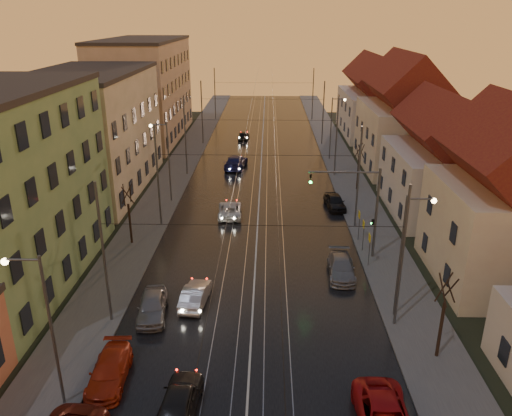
# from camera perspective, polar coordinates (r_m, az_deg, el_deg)

# --- Properties ---
(road) EXTENTS (16.00, 120.00, 0.04)m
(road) POSITION_cam_1_polar(r_m,az_deg,el_deg) (59.38, 0.53, 4.06)
(road) COLOR black
(road) RESTS_ON ground
(sidewalk_left) EXTENTS (4.00, 120.00, 0.15)m
(sidewalk_left) POSITION_cam_1_polar(r_m,az_deg,el_deg) (60.35, -9.03, 4.13)
(sidewalk_left) COLOR #4C4C4C
(sidewalk_left) RESTS_ON ground
(sidewalk_right) EXTENTS (4.00, 120.00, 0.15)m
(sidewalk_right) POSITION_cam_1_polar(r_m,az_deg,el_deg) (60.05, 10.14, 3.97)
(sidewalk_right) COLOR #4C4C4C
(sidewalk_right) RESTS_ON ground
(tram_rail_0) EXTENTS (0.06, 120.00, 0.03)m
(tram_rail_0) POSITION_cam_1_polar(r_m,az_deg,el_deg) (59.44, -1.60, 4.10)
(tram_rail_0) COLOR gray
(tram_rail_0) RESTS_ON road
(tram_rail_1) EXTENTS (0.06, 120.00, 0.03)m
(tram_rail_1) POSITION_cam_1_polar(r_m,az_deg,el_deg) (59.38, -0.22, 4.09)
(tram_rail_1) COLOR gray
(tram_rail_1) RESTS_ON road
(tram_rail_2) EXTENTS (0.06, 120.00, 0.03)m
(tram_rail_2) POSITION_cam_1_polar(r_m,az_deg,el_deg) (59.36, 1.27, 4.08)
(tram_rail_2) COLOR gray
(tram_rail_2) RESTS_ON road
(tram_rail_3) EXTENTS (0.06, 120.00, 0.03)m
(tram_rail_3) POSITION_cam_1_polar(r_m,az_deg,el_deg) (59.37, 2.66, 4.07)
(tram_rail_3) COLOR gray
(tram_rail_3) RESTS_ON road
(apartment_left_2) EXTENTS (10.00, 20.00, 12.00)m
(apartment_left_2) POSITION_cam_1_polar(r_m,az_deg,el_deg) (55.18, -18.24, 8.09)
(apartment_left_2) COLOR #B0AA88
(apartment_left_2) RESTS_ON ground
(apartment_left_3) EXTENTS (10.00, 24.00, 14.00)m
(apartment_left_3) POSITION_cam_1_polar(r_m,az_deg,el_deg) (77.68, -12.58, 12.93)
(apartment_left_3) COLOR #9F8567
(apartment_left_3) RESTS_ON ground
(house_right_1) EXTENTS (8.67, 10.20, 10.80)m
(house_right_1) POSITION_cam_1_polar(r_m,az_deg,el_deg) (37.57, 26.73, 0.09)
(house_right_1) COLOR beige
(house_right_1) RESTS_ON ground
(house_right_2) EXTENTS (9.18, 12.24, 9.20)m
(house_right_2) POSITION_cam_1_polar(r_m,az_deg,el_deg) (49.25, 20.55, 4.67)
(house_right_2) COLOR beige
(house_right_2) RESTS_ON ground
(house_right_3) EXTENTS (9.18, 14.28, 11.50)m
(house_right_3) POSITION_cam_1_polar(r_m,az_deg,el_deg) (62.96, 16.49, 9.62)
(house_right_3) COLOR beige
(house_right_3) RESTS_ON ground
(house_right_4) EXTENTS (9.18, 16.32, 10.00)m
(house_right_4) POSITION_cam_1_polar(r_m,az_deg,el_deg) (80.35, 13.28, 11.72)
(house_right_4) COLOR beige
(house_right_4) RESTS_ON ground
(catenary_pole_l_1) EXTENTS (0.16, 0.16, 9.00)m
(catenary_pole_l_1) POSITION_cam_1_polar(r_m,az_deg,el_deg) (30.37, -17.00, -5.21)
(catenary_pole_l_1) COLOR #595B60
(catenary_pole_l_1) RESTS_ON ground
(catenary_pole_r_1) EXTENTS (0.16, 0.16, 9.00)m
(catenary_pole_r_1) POSITION_cam_1_polar(r_m,az_deg,el_deg) (29.85, 16.33, -5.61)
(catenary_pole_r_1) COLOR #595B60
(catenary_pole_r_1) RESTS_ON ground
(catenary_pole_l_2) EXTENTS (0.16, 0.16, 9.00)m
(catenary_pole_l_2) POSITION_cam_1_polar(r_m,az_deg,el_deg) (43.80, -11.16, 3.49)
(catenary_pole_l_2) COLOR #595B60
(catenary_pole_l_2) RESTS_ON ground
(catenary_pole_r_2) EXTENTS (0.16, 0.16, 9.00)m
(catenary_pole_r_2) POSITION_cam_1_polar(r_m,az_deg,el_deg) (43.45, 11.62, 3.31)
(catenary_pole_r_2) COLOR #595B60
(catenary_pole_r_2) RESTS_ON ground
(catenary_pole_l_3) EXTENTS (0.16, 0.16, 9.00)m
(catenary_pole_l_3) POSITION_cam_1_polar(r_m,az_deg,el_deg) (58.01, -8.08, 8.02)
(catenary_pole_l_3) COLOR #595B60
(catenary_pole_l_3) RESTS_ON ground
(catenary_pole_r_3) EXTENTS (0.16, 0.16, 9.00)m
(catenary_pole_r_3) POSITION_cam_1_polar(r_m,az_deg,el_deg) (57.75, 9.17, 7.90)
(catenary_pole_r_3) COLOR #595B60
(catenary_pole_r_3) RESTS_ON ground
(catenary_pole_l_4) EXTENTS (0.16, 0.16, 9.00)m
(catenary_pole_l_4) POSITION_cam_1_polar(r_m,az_deg,el_deg) (72.54, -6.20, 10.74)
(catenary_pole_l_4) COLOR #595B60
(catenary_pole_l_4) RESTS_ON ground
(catenary_pole_r_4) EXTENTS (0.16, 0.16, 9.00)m
(catenary_pole_r_4) POSITION_cam_1_polar(r_m,az_deg,el_deg) (72.33, 7.68, 10.65)
(catenary_pole_r_4) COLOR #595B60
(catenary_pole_r_4) RESTS_ON ground
(catenary_pole_l_5) EXTENTS (0.16, 0.16, 9.00)m
(catenary_pole_l_5) POSITION_cam_1_polar(r_m,az_deg,el_deg) (90.18, -4.72, 12.83)
(catenary_pole_l_5) COLOR #595B60
(catenary_pole_l_5) RESTS_ON ground
(catenary_pole_r_5) EXTENTS (0.16, 0.16, 9.00)m
(catenary_pole_r_5) POSITION_cam_1_polar(r_m,az_deg,el_deg) (90.01, 6.52, 12.76)
(catenary_pole_r_5) COLOR #595B60
(catenary_pole_r_5) RESTS_ON ground
(street_lamp_0) EXTENTS (1.75, 0.32, 8.00)m
(street_lamp_0) POSITION_cam_1_polar(r_m,az_deg,el_deg) (24.72, -23.16, -11.49)
(street_lamp_0) COLOR #595B60
(street_lamp_0) RESTS_ON ground
(street_lamp_1) EXTENTS (1.75, 0.32, 8.00)m
(street_lamp_1) POSITION_cam_1_polar(r_m,az_deg,el_deg) (30.68, 16.87, -4.11)
(street_lamp_1) COLOR #595B60
(street_lamp_1) RESTS_ON ground
(street_lamp_2) EXTENTS (1.75, 0.32, 8.00)m
(street_lamp_2) POSITION_cam_1_polar(r_m,az_deg,el_deg) (49.43, -10.33, 6.04)
(street_lamp_2) COLOR #595B60
(street_lamp_2) RESTS_ON ground
(street_lamp_3) EXTENTS (1.75, 0.32, 8.00)m
(street_lamp_3) POSITION_cam_1_polar(r_m,az_deg,el_deg) (64.51, 8.87, 9.66)
(street_lamp_3) COLOR #595B60
(street_lamp_3) RESTS_ON ground
(traffic_light_mast) EXTENTS (5.30, 0.32, 7.20)m
(traffic_light_mast) POSITION_cam_1_polar(r_m,az_deg,el_deg) (37.73, 12.20, 0.66)
(traffic_light_mast) COLOR #595B60
(traffic_light_mast) RESTS_ON ground
(bare_tree_0) EXTENTS (1.09, 1.09, 5.11)m
(bare_tree_0) POSITION_cam_1_polar(r_m,az_deg,el_deg) (41.21, -14.27, -0.89)
(bare_tree_0) COLOR black
(bare_tree_0) RESTS_ON ground
(bare_tree_1) EXTENTS (1.09, 1.09, 5.11)m
(bare_tree_1) POSITION_cam_1_polar(r_m,az_deg,el_deg) (28.80, 20.51, -11.81)
(bare_tree_1) COLOR black
(bare_tree_1) RESTS_ON ground
(bare_tree_2) EXTENTS (1.09, 1.09, 5.11)m
(bare_tree_2) POSITION_cam_1_polar(r_m,az_deg,el_deg) (53.76, 11.62, 4.52)
(bare_tree_2) COLOR black
(bare_tree_2) RESTS_ON ground
(driving_car_0) EXTENTS (1.98, 4.40, 1.47)m
(driving_car_0) POSITION_cam_1_polar(r_m,az_deg,el_deg) (25.21, -8.73, -20.88)
(driving_car_0) COLOR black
(driving_car_0) RESTS_ON ground
(driving_car_1) EXTENTS (1.76, 4.12, 1.32)m
(driving_car_1) POSITION_cam_1_polar(r_m,az_deg,el_deg) (32.91, -6.94, -9.81)
(driving_car_1) COLOR #ACACB1
(driving_car_1) RESTS_ON ground
(driving_car_2) EXTENTS (2.33, 4.63, 1.26)m
(driving_car_2) POSITION_cam_1_polar(r_m,az_deg,el_deg) (46.40, -3.01, -0.18)
(driving_car_2) COLOR silver
(driving_car_2) RESTS_ON ground
(driving_car_3) EXTENTS (2.91, 5.68, 1.58)m
(driving_car_3) POSITION_cam_1_polar(r_m,az_deg,el_deg) (61.12, -2.31, 5.29)
(driving_car_3) COLOR #181A48
(driving_car_3) RESTS_ON ground
(driving_car_4) EXTENTS (1.70, 3.72, 1.24)m
(driving_car_4) POSITION_cam_1_polar(r_m,az_deg,el_deg) (75.67, -1.42, 8.29)
(driving_car_4) COLOR black
(driving_car_4) RESTS_ON ground
(parked_left_2) EXTENTS (1.99, 4.44, 1.26)m
(parked_left_2) POSITION_cam_1_polar(r_m,az_deg,el_deg) (27.68, -16.41, -17.44)
(parked_left_2) COLOR #AE2911
(parked_left_2) RESTS_ON ground
(parked_left_3) EXTENTS (2.17, 4.41, 1.45)m
(parked_left_3) POSITION_cam_1_polar(r_m,az_deg,el_deg) (32.07, -11.78, -10.90)
(parked_left_3) COLOR gray
(parked_left_3) RESTS_ON ground
(parked_right_1) EXTENTS (2.06, 4.62, 1.32)m
(parked_right_1) POSITION_cam_1_polar(r_m,az_deg,el_deg) (36.46, 9.71, -6.70)
(parked_right_1) COLOR gray
(parked_right_1) RESTS_ON ground
(parked_right_2) EXTENTS (2.06, 4.21, 1.38)m
(parked_right_2) POSITION_cam_1_polar(r_m,az_deg,el_deg) (48.75, 8.99, 0.73)
(parked_right_2) COLOR black
(parked_right_2) RESTS_ON ground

